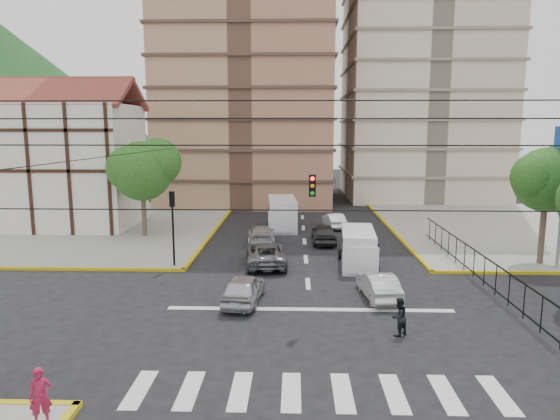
{
  "coord_description": "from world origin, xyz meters",
  "views": [
    {
      "loc": [
        -0.72,
        -20.45,
        8.13
      ],
      "look_at": [
        -1.47,
        4.71,
        4.0
      ],
      "focal_mm": 32.0,
      "sensor_mm": 36.0,
      "label": 1
    }
  ],
  "objects_px": {
    "van_left_lane": "(282,214)",
    "pedestrian_sw_corner": "(40,397)",
    "pedestrian_crosswalk": "(399,317)",
    "car_white_front_right": "(378,285)",
    "van_right_lane": "(358,249)",
    "traffic_light_nw": "(173,216)",
    "car_silver_front_left": "(244,289)"
  },
  "relations": [
    {
      "from": "van_left_lane",
      "to": "car_white_front_right",
      "type": "bearing_deg",
      "value": -76.87
    },
    {
      "from": "traffic_light_nw",
      "to": "van_left_lane",
      "type": "xyz_separation_m",
      "value": [
        6.06,
        11.66,
        -1.9
      ]
    },
    {
      "from": "car_silver_front_left",
      "to": "pedestrian_crosswalk",
      "type": "distance_m",
      "value": 7.45
    },
    {
      "from": "van_right_lane",
      "to": "car_white_front_right",
      "type": "xyz_separation_m",
      "value": [
        0.28,
        -5.57,
        -0.41
      ]
    },
    {
      "from": "van_left_lane",
      "to": "car_white_front_right",
      "type": "height_order",
      "value": "van_left_lane"
    },
    {
      "from": "traffic_light_nw",
      "to": "pedestrian_sw_corner",
      "type": "distance_m",
      "value": 16.1
    },
    {
      "from": "traffic_light_nw",
      "to": "van_left_lane",
      "type": "distance_m",
      "value": 13.28
    },
    {
      "from": "van_right_lane",
      "to": "car_white_front_right",
      "type": "relative_size",
      "value": 1.27
    },
    {
      "from": "car_white_front_right",
      "to": "pedestrian_crosswalk",
      "type": "relative_size",
      "value": 2.47
    },
    {
      "from": "traffic_light_nw",
      "to": "van_right_lane",
      "type": "xyz_separation_m",
      "value": [
        10.87,
        0.6,
        -2.07
      ]
    },
    {
      "from": "van_right_lane",
      "to": "van_left_lane",
      "type": "distance_m",
      "value": 12.06
    },
    {
      "from": "van_right_lane",
      "to": "van_left_lane",
      "type": "height_order",
      "value": "van_left_lane"
    },
    {
      "from": "van_left_lane",
      "to": "pedestrian_sw_corner",
      "type": "distance_m",
      "value": 28.23
    },
    {
      "from": "van_right_lane",
      "to": "pedestrian_sw_corner",
      "type": "xyz_separation_m",
      "value": [
        -10.65,
        -16.56,
        -0.09
      ]
    },
    {
      "from": "van_right_lane",
      "to": "pedestrian_sw_corner",
      "type": "relative_size",
      "value": 3.03
    },
    {
      "from": "traffic_light_nw",
      "to": "car_silver_front_left",
      "type": "bearing_deg",
      "value": -50.8
    },
    {
      "from": "traffic_light_nw",
      "to": "van_right_lane",
      "type": "relative_size",
      "value": 0.9
    },
    {
      "from": "car_silver_front_left",
      "to": "pedestrian_sw_corner",
      "type": "height_order",
      "value": "pedestrian_sw_corner"
    },
    {
      "from": "pedestrian_sw_corner",
      "to": "car_white_front_right",
      "type": "bearing_deg",
      "value": 21.21
    },
    {
      "from": "car_white_front_right",
      "to": "pedestrian_crosswalk",
      "type": "bearing_deg",
      "value": 84.79
    },
    {
      "from": "pedestrian_sw_corner",
      "to": "pedestrian_crosswalk",
      "type": "xyz_separation_m",
      "value": [
        11.0,
        6.58,
        -0.18
      ]
    },
    {
      "from": "car_white_front_right",
      "to": "van_right_lane",
      "type": "bearing_deg",
      "value": -93.22
    },
    {
      "from": "car_white_front_right",
      "to": "pedestrian_crosswalk",
      "type": "height_order",
      "value": "pedestrian_crosswalk"
    },
    {
      "from": "van_right_lane",
      "to": "van_left_lane",
      "type": "xyz_separation_m",
      "value": [
        -4.81,
        11.05,
        0.16
      ]
    },
    {
      "from": "traffic_light_nw",
      "to": "pedestrian_sw_corner",
      "type": "bearing_deg",
      "value": -89.23
    },
    {
      "from": "pedestrian_crosswalk",
      "to": "car_silver_front_left",
      "type": "bearing_deg",
      "value": -67.09
    },
    {
      "from": "pedestrian_crosswalk",
      "to": "car_white_front_right",
      "type": "bearing_deg",
      "value": -127.19
    },
    {
      "from": "car_silver_front_left",
      "to": "pedestrian_sw_corner",
      "type": "relative_size",
      "value": 2.47
    },
    {
      "from": "van_left_lane",
      "to": "traffic_light_nw",
      "type": "bearing_deg",
      "value": -121.35
    },
    {
      "from": "pedestrian_sw_corner",
      "to": "traffic_light_nw",
      "type": "bearing_deg",
      "value": 66.81
    },
    {
      "from": "traffic_light_nw",
      "to": "pedestrian_crosswalk",
      "type": "bearing_deg",
      "value": -39.9
    },
    {
      "from": "car_white_front_right",
      "to": "pedestrian_sw_corner",
      "type": "xyz_separation_m",
      "value": [
        -10.93,
        -10.99,
        0.32
      ]
    }
  ]
}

